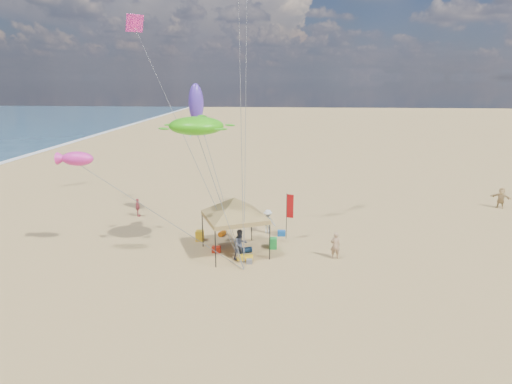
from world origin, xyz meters
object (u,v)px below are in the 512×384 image
canopy_tent (234,200)px  person_near_c (268,222)px  chair_yellow (200,236)px  feather_flag (289,209)px  cooler_blue (281,233)px  chair_green (273,243)px  person_near_a (335,245)px  beach_cart (245,258)px  person_far_a (138,207)px  person_far_c (501,198)px  person_near_b (241,244)px  cooler_red (216,249)px

canopy_tent → person_near_c: (1.88, 3.69, -2.62)m
chair_yellow → person_near_c: bearing=21.7°
canopy_tent → chair_yellow: size_ratio=8.86×
canopy_tent → feather_flag: 4.45m
cooler_blue → chair_green: chair_green is taller
feather_flag → person_near_c: bearing=144.0°
chair_yellow → person_near_a: person_near_a is taller
beach_cart → person_far_a: person_far_a is taller
canopy_tent → person_far_c: (21.17, 11.23, -2.59)m
person_near_b → person_far_a: 11.82m
canopy_tent → chair_green: size_ratio=8.86×
chair_green → person_near_c: size_ratio=0.40×
beach_cart → person_near_a: person_near_a is taller
cooler_red → cooler_blue: 5.20m
person_near_c → person_far_a: bearing=1.6°
person_far_c → person_near_b: bearing=-114.1°
person_near_b → person_near_c: person_near_b is taller
chair_green → person_far_c: (18.82, 10.33, 0.55)m
cooler_red → canopy_tent: bearing=0.8°
cooler_red → person_far_c: size_ratio=0.30×
canopy_tent → person_far_a: size_ratio=4.26×
beach_cart → person_far_a: 12.26m
beach_cart → person_far_a: bearing=139.8°
cooler_blue → chair_yellow: 5.67m
feather_flag → beach_cart: size_ratio=3.59×
chair_green → chair_yellow: 5.09m
chair_green → person_near_a: person_near_a is taller
chair_yellow → person_far_a: size_ratio=0.48×
canopy_tent → feather_flag: size_ratio=1.92×
chair_green → person_near_b: size_ratio=0.37×
person_near_a → person_far_a: size_ratio=1.15×
canopy_tent → person_near_a: size_ratio=3.71×
chair_yellow → feather_flag: bearing=7.0°
canopy_tent → beach_cart: canopy_tent is taller
chair_yellow → person_near_c: (4.53, 1.80, 0.52)m
cooler_blue → chair_green: size_ratio=0.77×
person_far_c → canopy_tent: bearing=-116.4°
chair_yellow → person_near_b: bearing=-41.8°
person_near_a → person_near_b: (-5.73, -0.49, 0.10)m
canopy_tent → person_near_c: bearing=63.0°
chair_green → person_near_a: size_ratio=0.42×
feather_flag → person_near_b: feather_flag is taller
chair_green → person_near_c: 2.87m
beach_cart → person_far_c: person_far_c is taller
person_near_c → canopy_tent: bearing=80.8°
beach_cart → person_near_c: 5.03m
canopy_tent → person_near_a: (6.18, -0.39, -2.65)m
chair_green → person_far_c: bearing=28.8°
chair_green → person_near_a: bearing=-18.7°
chair_green → cooler_blue: bearing=77.8°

